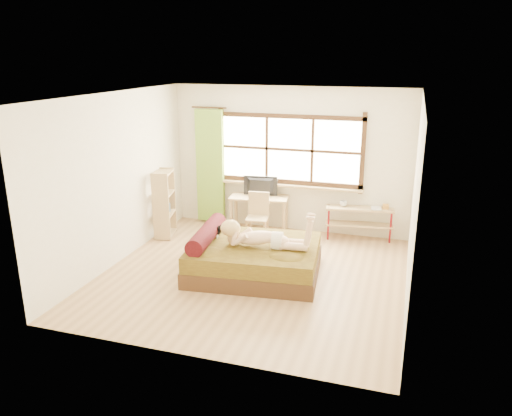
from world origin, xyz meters
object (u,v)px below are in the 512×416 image
(chair, at_px, (258,213))
(desk, at_px, (259,201))
(bookshelf, at_px, (164,203))
(kitten, at_px, (213,230))
(woman, at_px, (263,228))
(bed, at_px, (252,258))
(pipe_shelf, at_px, (360,216))

(chair, bearing_deg, desk, 97.07)
(bookshelf, bearing_deg, kitten, -49.79)
(woman, bearing_deg, desk, 102.51)
(bookshelf, bearing_deg, desk, 12.84)
(bed, relative_size, woman, 1.54)
(pipe_shelf, bearing_deg, chair, -173.08)
(bed, height_order, bookshelf, bookshelf)
(woman, height_order, desk, woman)
(woman, xyz_separation_m, pipe_shelf, (1.21, 2.06, -0.33))
(desk, distance_m, chair, 0.40)
(bed, height_order, chair, chair)
(pipe_shelf, height_order, bookshelf, bookshelf)
(pipe_shelf, relative_size, bookshelf, 1.00)
(bed, bearing_deg, pipe_shelf, 48.78)
(bed, relative_size, chair, 2.45)
(kitten, bearing_deg, pipe_shelf, 36.31)
(woman, relative_size, pipe_shelf, 1.10)
(bed, height_order, woman, woman)
(bookshelf, bearing_deg, woman, -40.74)
(desk, bearing_deg, pipe_shelf, -2.93)
(bed, distance_m, pipe_shelf, 2.47)
(desk, bearing_deg, bookshelf, -160.57)
(pipe_shelf, bearing_deg, bed, -133.57)
(chair, xyz_separation_m, bookshelf, (-1.67, -0.40, 0.15))
(desk, bearing_deg, kitten, -103.38)
(woman, height_order, pipe_shelf, woman)
(woman, bearing_deg, pipe_shelf, 53.28)
(desk, relative_size, bookshelf, 0.92)
(bed, distance_m, bookshelf, 2.36)
(kitten, relative_size, bookshelf, 0.23)
(pipe_shelf, xyz_separation_m, bookshelf, (-3.46, -0.90, 0.19))
(bed, distance_m, chair, 1.58)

